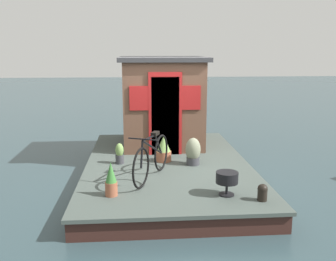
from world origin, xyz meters
TOP-DOWN VIEW (x-y plane):
  - ground_plane at (0.00, 0.00)m, footprint 60.00×60.00m
  - houseboat_deck at (0.00, 0.00)m, footprint 5.26×3.28m
  - houseboat_cabin at (1.52, 0.00)m, footprint 2.11×2.01m
  - bicycle at (-1.01, 0.35)m, footprint 1.58×0.74m
  - potted_plant_mint at (-0.24, -0.50)m, footprint 0.30×0.30m
  - potted_plant_thyme at (0.04, 0.07)m, footprint 0.31×0.31m
  - potted_plant_basil at (-0.05, 0.97)m, footprint 0.17×0.17m
  - potted_plant_succulent at (-1.78, 1.02)m, footprint 0.20×0.20m
  - charcoal_grill at (-1.89, -0.80)m, footprint 0.35×0.35m
  - mooring_bollard at (-2.16, -1.29)m, footprint 0.15×0.15m

SIDE VIEW (x-z plane):
  - ground_plane at x=0.00m, z-range 0.00..0.00m
  - houseboat_deck at x=0.00m, z-range 0.00..0.36m
  - mooring_bollard at x=-2.16m, z-range 0.37..0.63m
  - potted_plant_basil at x=-0.05m, z-range 0.35..0.77m
  - potted_plant_thyme at x=0.04m, z-range 0.35..0.88m
  - potted_plant_succulent at x=-1.78m, z-range 0.35..0.89m
  - potted_plant_mint at x=-0.24m, z-range 0.35..0.90m
  - charcoal_grill at x=-1.89m, z-range 0.45..0.83m
  - bicycle at x=-1.01m, z-range 0.33..1.16m
  - houseboat_cabin at x=1.52m, z-range 0.37..2.47m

